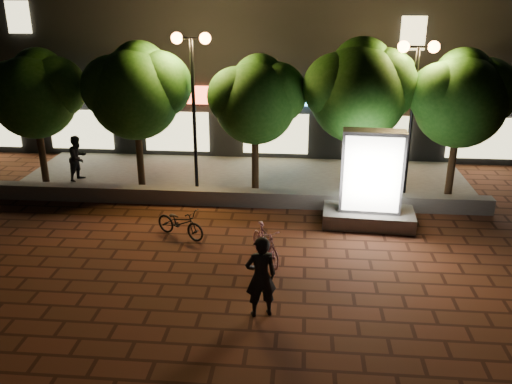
# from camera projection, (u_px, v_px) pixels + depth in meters

# --- Properties ---
(ground) EXTENTS (80.00, 80.00, 0.00)m
(ground) POSITION_uv_depth(u_px,v_px,m) (217.00, 264.00, 13.68)
(ground) COLOR #54281A
(ground) RESTS_ON ground
(retaining_wall) EXTENTS (16.00, 0.45, 0.50)m
(retaining_wall) POSITION_uv_depth(u_px,v_px,m) (236.00, 197.00, 17.32)
(retaining_wall) COLOR slate
(retaining_wall) RESTS_ON ground
(sidewalk) EXTENTS (16.00, 5.00, 0.08)m
(sidewalk) POSITION_uv_depth(u_px,v_px,m) (244.00, 178.00, 19.72)
(sidewalk) COLOR slate
(sidewalk) RESTS_ON ground
(building_block) EXTENTS (28.00, 8.12, 11.30)m
(building_block) POSITION_uv_depth(u_px,v_px,m) (259.00, 25.00, 24.02)
(building_block) COLOR black
(building_block) RESTS_ON ground
(tree_far_left) EXTENTS (3.36, 2.80, 4.63)m
(tree_far_left) POSITION_uv_depth(u_px,v_px,m) (36.00, 91.00, 18.17)
(tree_far_left) COLOR #332213
(tree_far_left) RESTS_ON sidewalk
(tree_left) EXTENTS (3.60, 3.00, 4.89)m
(tree_left) POSITION_uv_depth(u_px,v_px,m) (137.00, 88.00, 17.83)
(tree_left) COLOR #332213
(tree_left) RESTS_ON sidewalk
(tree_mid) EXTENTS (3.24, 2.70, 4.50)m
(tree_mid) POSITION_uv_depth(u_px,v_px,m) (257.00, 97.00, 17.58)
(tree_mid) COLOR #332213
(tree_mid) RESTS_ON sidewalk
(tree_right) EXTENTS (3.72, 3.10, 5.07)m
(tree_right) POSITION_uv_depth(u_px,v_px,m) (360.00, 88.00, 17.19)
(tree_right) COLOR #332213
(tree_right) RESTS_ON sidewalk
(tree_far_right) EXTENTS (3.48, 2.90, 4.76)m
(tree_far_right) POSITION_uv_depth(u_px,v_px,m) (462.00, 96.00, 17.00)
(tree_far_right) COLOR #332213
(tree_far_right) RESTS_ON sidewalk
(street_lamp_left) EXTENTS (1.26, 0.36, 5.18)m
(street_lamp_left) POSITION_uv_depth(u_px,v_px,m) (192.00, 72.00, 17.22)
(street_lamp_left) COLOR black
(street_lamp_left) RESTS_ON sidewalk
(street_lamp_right) EXTENTS (1.26, 0.36, 4.98)m
(street_lamp_right) POSITION_uv_depth(u_px,v_px,m) (415.00, 80.00, 16.69)
(street_lamp_right) COLOR black
(street_lamp_right) RESTS_ON sidewalk
(ad_kiosk) EXTENTS (2.71, 1.49, 2.85)m
(ad_kiosk) POSITION_uv_depth(u_px,v_px,m) (371.00, 188.00, 15.57)
(ad_kiosk) COLOR slate
(ad_kiosk) RESTS_ON ground
(scooter_pink) EXTENTS (1.14, 1.63, 0.96)m
(scooter_pink) POSITION_uv_depth(u_px,v_px,m) (265.00, 243.00, 13.68)
(scooter_pink) COLOR pink
(scooter_pink) RESTS_ON ground
(rider) EXTENTS (0.77, 0.63, 1.83)m
(rider) POSITION_uv_depth(u_px,v_px,m) (261.00, 277.00, 11.23)
(rider) COLOR black
(rider) RESTS_ON ground
(scooter_parked) EXTENTS (1.69, 1.24, 0.85)m
(scooter_parked) POSITION_uv_depth(u_px,v_px,m) (180.00, 223.00, 15.03)
(scooter_parked) COLOR black
(scooter_parked) RESTS_ON ground
(pedestrian) EXTENTS (0.82, 0.94, 1.63)m
(pedestrian) POSITION_uv_depth(u_px,v_px,m) (78.00, 158.00, 19.16)
(pedestrian) COLOR black
(pedestrian) RESTS_ON sidewalk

